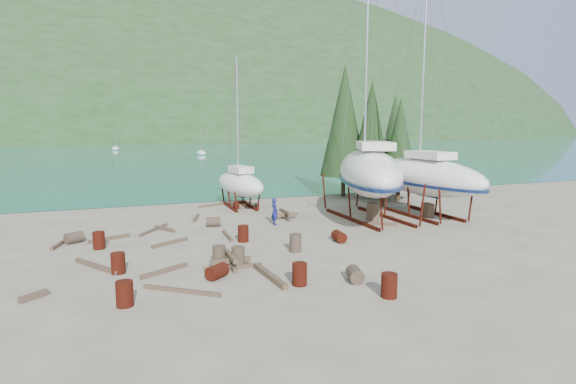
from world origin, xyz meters
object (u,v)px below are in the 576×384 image
object	(u,v)px
small_sailboat_shore	(240,184)
large_sailboat_far	(424,176)
large_sailboat_near	(369,171)
worker	(275,212)

from	to	relation	value
small_sailboat_shore	large_sailboat_far	bearing A→B (deg)	-43.45
large_sailboat_near	small_sailboat_shore	size ratio (longest dim) A/B	1.78
large_sailboat_far	small_sailboat_shore	bearing A→B (deg)	141.71
large_sailboat_near	worker	xyz separation A→B (m)	(-6.40, 0.54, -2.37)
large_sailboat_far	large_sailboat_near	bearing A→B (deg)	171.67
large_sailboat_far	worker	world-z (taller)	large_sailboat_far
large_sailboat_far	small_sailboat_shore	world-z (taller)	large_sailboat_far
large_sailboat_far	small_sailboat_shore	distance (m)	13.39
small_sailboat_shore	worker	bearing A→B (deg)	-94.93
worker	large_sailboat_far	bearing A→B (deg)	-99.94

